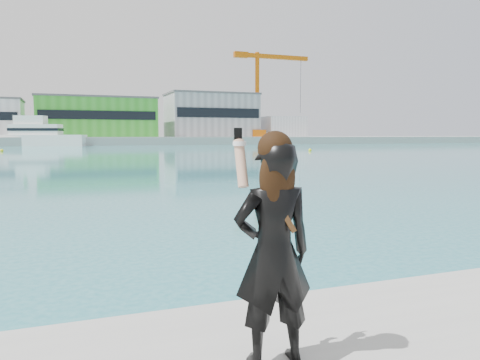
% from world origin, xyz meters
% --- Properties ---
extents(far_quay, '(320.00, 40.00, 2.00)m').
position_xyz_m(far_quay, '(0.00, 130.00, 1.00)').
color(far_quay, '#9E9E99').
rests_on(far_quay, ground).
extents(warehouse_green, '(30.60, 16.36, 10.50)m').
position_xyz_m(warehouse_green, '(8.00, 127.98, 7.26)').
color(warehouse_green, green).
rests_on(warehouse_green, far_quay).
extents(warehouse_grey_right, '(25.50, 15.35, 12.50)m').
position_xyz_m(warehouse_grey_right, '(40.00, 127.98, 8.26)').
color(warehouse_grey_right, gray).
rests_on(warehouse_grey_right, far_quay).
extents(ancillary_shed, '(12.00, 10.00, 6.00)m').
position_xyz_m(ancillary_shed, '(62.00, 126.00, 5.00)').
color(ancillary_shed, silver).
rests_on(ancillary_shed, far_quay).
extents(dock_crane, '(23.00, 4.00, 24.00)m').
position_xyz_m(dock_crane, '(53.20, 122.00, 15.07)').
color(dock_crane, '#D0600C').
rests_on(dock_crane, far_quay).
extents(flagpole_right, '(1.28, 0.16, 8.00)m').
position_xyz_m(flagpole_right, '(22.09, 121.00, 6.54)').
color(flagpole_right, silver).
rests_on(flagpole_right, far_quay).
extents(motor_yacht, '(19.91, 10.37, 8.95)m').
position_xyz_m(motor_yacht, '(-5.78, 111.80, 2.52)').
color(motor_yacht, white).
rests_on(motor_yacht, ground).
extents(buoy_near, '(0.50, 0.50, 0.50)m').
position_xyz_m(buoy_near, '(35.47, 61.19, 0.00)').
color(buoy_near, '#FBEC0D').
rests_on(buoy_near, ground).
extents(buoy_far, '(0.50, 0.50, 0.50)m').
position_xyz_m(buoy_far, '(-9.41, 75.57, 0.00)').
color(buoy_far, '#FBEC0D').
rests_on(buoy_far, ground).
extents(woman, '(0.63, 0.44, 1.76)m').
position_xyz_m(woman, '(0.77, -0.33, 1.69)').
color(woman, black).
rests_on(woman, near_quay).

